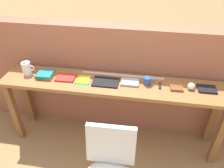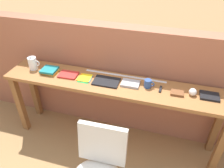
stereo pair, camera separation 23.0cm
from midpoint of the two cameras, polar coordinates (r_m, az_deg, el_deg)
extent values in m
plane|color=#9E7547|center=(2.78, -3.37, -18.50)|extent=(40.00, 40.00, 0.00)
cube|color=#9E5B42|center=(2.75, -1.08, 1.12)|extent=(6.00, 0.20, 1.40)
cube|color=#996033|center=(2.39, -2.56, -0.20)|extent=(2.50, 0.44, 0.04)
cube|color=brown|center=(2.99, -26.14, -6.72)|extent=(0.07, 0.07, 0.84)
cube|color=brown|center=(2.63, 23.92, -12.50)|extent=(0.07, 0.07, 0.84)
cube|color=brown|center=(3.18, -23.25, -3.03)|extent=(0.07, 0.07, 0.84)
cube|color=brown|center=(2.85, 22.75, -7.82)|extent=(0.07, 0.07, 0.84)
cube|color=silver|center=(2.00, -3.71, -15.61)|extent=(0.44, 0.12, 0.40)
cylinder|color=white|center=(2.71, -23.71, 3.69)|extent=(0.10, 0.10, 0.15)
cone|color=white|center=(2.65, -24.45, 4.95)|extent=(0.04, 0.03, 0.04)
torus|color=white|center=(2.68, -22.70, 3.80)|extent=(0.07, 0.01, 0.07)
cube|color=gold|center=(2.62, -19.54, 2.00)|extent=(0.20, 0.15, 0.03)
cube|color=#19757A|center=(2.60, -19.53, 2.44)|extent=(0.18, 0.17, 0.02)
cube|color=red|center=(2.52, -14.62, 1.53)|extent=(0.22, 0.17, 0.02)
cube|color=green|center=(2.44, -10.13, 0.77)|extent=(0.13, 0.17, 0.00)
cube|color=#3399D8|center=(2.44, -9.86, 0.86)|extent=(0.13, 0.15, 0.00)
cube|color=orange|center=(2.45, -10.50, 1.07)|extent=(0.13, 0.16, 0.00)
cube|color=yellow|center=(2.44, -10.00, 1.07)|extent=(0.13, 0.16, 0.00)
cube|color=black|center=(2.38, -4.44, 0.46)|extent=(0.29, 0.20, 0.02)
cube|color=#9E9EA3|center=(2.36, 1.93, 0.37)|extent=(0.19, 0.14, 0.03)
cylinder|color=#2D4C8C|center=(2.34, 6.41, 0.67)|extent=(0.08, 0.08, 0.09)
torus|color=#2D4C8C|center=(2.33, 7.48, 0.57)|extent=(0.06, 0.01, 0.06)
cube|color=black|center=(2.35, 9.70, -0.54)|extent=(0.03, 0.11, 0.02)
cube|color=brown|center=(2.34, 13.85, -1.16)|extent=(0.13, 0.10, 0.02)
sphere|color=silver|center=(2.36, 17.42, -0.67)|extent=(0.08, 0.08, 0.08)
cube|color=black|center=(2.43, 21.12, -1.32)|extent=(0.19, 0.15, 0.02)
cube|color=silver|center=(2.50, 0.20, 2.23)|extent=(0.94, 0.03, 0.00)
camera|label=1|loc=(0.11, -92.83, -1.98)|focal=35.00mm
camera|label=2|loc=(0.11, 87.17, 1.98)|focal=35.00mm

